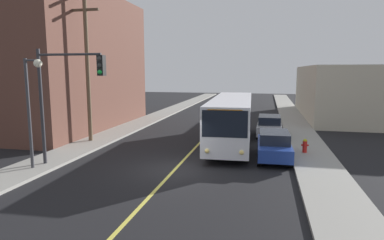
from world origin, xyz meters
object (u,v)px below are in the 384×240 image
Objects in this scene: parked_car_blue at (274,145)px; traffic_signal_left_corner at (67,85)px; street_lamp_left at (32,97)px; fire_hydrant at (305,145)px; city_bus at (232,118)px; utility_pole_near at (87,58)px; parked_car_silver at (269,126)px.

traffic_signal_left_corner is (-10.41, -4.04, 3.46)m from parked_car_blue.
street_lamp_left reaches higher than fire_hydrant.
fire_hydrant is (4.65, -2.08, -1.23)m from city_bus.
utility_pole_near is 1.90× the size of street_lamp_left.
utility_pole_near is at bearing -158.05° from parked_car_silver.
street_lamp_left is at bearing -83.51° from utility_pole_near.
street_lamp_left is (0.77, -6.73, -2.14)m from utility_pole_near.
city_bus is 14.56× the size of fire_hydrant.
utility_pole_near reaches higher than city_bus.
street_lamp_left is 6.55× the size of fire_hydrant.
traffic_signal_left_corner reaches higher than parked_car_blue.
traffic_signal_left_corner is at bearing 30.72° from street_lamp_left.
parked_car_silver is at bearing 51.70° from city_bus.
street_lamp_left reaches higher than city_bus.
parked_car_blue is 0.74× the size of traffic_signal_left_corner.
parked_car_blue is 0.81× the size of street_lamp_left.
street_lamp_left is at bearing -157.56° from parked_car_blue.
parked_car_silver is 5.26× the size of fire_hydrant.
city_bus reaches higher than fire_hydrant.
utility_pole_near is at bearing 110.32° from traffic_signal_left_corner.
parked_car_silver is 5.74m from fire_hydrant.
city_bus reaches higher than parked_car_blue.
fire_hydrant is (13.68, 6.37, -3.16)m from street_lamp_left.
traffic_signal_left_corner is (-10.20, -10.88, 3.46)m from parked_car_silver.
city_bus is 10.74m from utility_pole_near.
street_lamp_left is at bearing -134.74° from parked_car_silver.
parked_car_silver reaches higher than fire_hydrant.
street_lamp_left is 15.41m from fire_hydrant.
city_bus is 12.51m from street_lamp_left.
fire_hydrant is (2.06, -5.36, -0.26)m from parked_car_silver.
street_lamp_left is at bearing -149.28° from traffic_signal_left_corner.
parked_car_silver is at bearing 21.95° from utility_pole_near.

